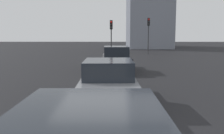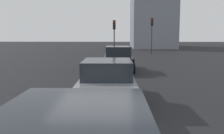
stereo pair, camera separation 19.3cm
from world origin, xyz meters
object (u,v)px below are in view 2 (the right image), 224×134
(car_black_lead, at_px, (118,59))
(traffic_light_near_left, at_px, (114,31))
(car_grey_second, at_px, (107,82))
(traffic_light_near_right, at_px, (152,28))

(car_black_lead, bearing_deg, traffic_light_near_left, 0.49)
(car_grey_second, bearing_deg, traffic_light_near_left, -0.79)
(car_grey_second, relative_size, traffic_light_near_left, 1.19)
(traffic_light_near_left, bearing_deg, car_black_lead, 1.79)
(traffic_light_near_right, bearing_deg, car_grey_second, -9.73)
(car_grey_second, bearing_deg, car_black_lead, -3.41)
(car_grey_second, xyz_separation_m, traffic_light_near_right, (21.94, -4.16, 2.34))
(car_black_lead, bearing_deg, traffic_light_near_right, -17.66)
(car_grey_second, xyz_separation_m, traffic_light_near_left, (17.43, 0.16, 1.99))
(car_grey_second, relative_size, traffic_light_near_right, 1.05)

